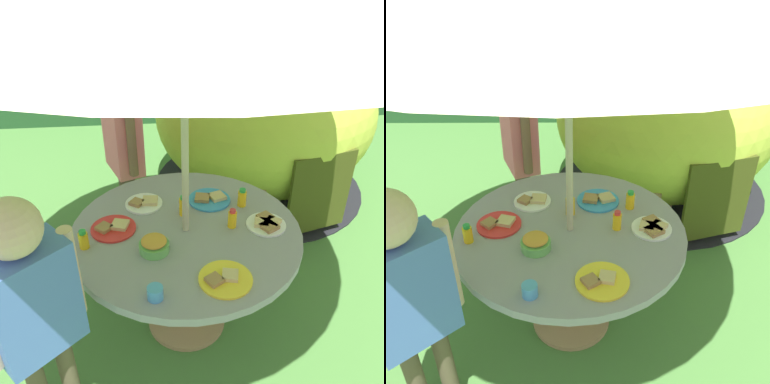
# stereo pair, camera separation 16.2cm
# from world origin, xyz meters

# --- Properties ---
(ground_plane) EXTENTS (10.00, 10.00, 0.02)m
(ground_plane) POSITION_xyz_m (0.00, 0.00, -0.01)
(ground_plane) COLOR #477A38
(hedge_backdrop) EXTENTS (9.00, 0.70, 2.07)m
(hedge_backdrop) POSITION_xyz_m (0.00, 3.51, 1.03)
(hedge_backdrop) COLOR #234C28
(hedge_backdrop) RESTS_ON ground_plane
(garden_table) EXTENTS (1.23, 1.23, 0.71)m
(garden_table) POSITION_xyz_m (0.00, 0.00, 0.58)
(garden_table) COLOR tan
(garden_table) RESTS_ON ground_plane
(wooden_chair) EXTENTS (0.63, 0.63, 0.94)m
(wooden_chair) POSITION_xyz_m (0.59, 1.16, 0.52)
(wooden_chair) COLOR #93704C
(wooden_chair) RESTS_ON ground_plane
(dome_tent) EXTENTS (2.38, 2.38, 1.45)m
(dome_tent) POSITION_xyz_m (0.81, 1.61, 0.72)
(dome_tent) COLOR #B2C63F
(dome_tent) RESTS_ON ground_plane
(child_in_pink_shirt) EXTENTS (0.30, 0.42, 1.31)m
(child_in_pink_shirt) POSITION_xyz_m (-0.37, 0.92, 0.84)
(child_in_pink_shirt) COLOR brown
(child_in_pink_shirt) RESTS_ON ground_plane
(child_in_blue_shirt) EXTENTS (0.38, 0.36, 1.30)m
(child_in_blue_shirt) POSITION_xyz_m (-0.65, -0.58, 0.83)
(child_in_blue_shirt) COLOR brown
(child_in_blue_shirt) RESTS_ON ground_plane
(snack_bowl) EXTENTS (0.15, 0.15, 0.08)m
(snack_bowl) POSITION_xyz_m (-0.17, -0.16, 0.75)
(snack_bowl) COLOR #66B259
(snack_bowl) RESTS_ON garden_table
(plate_mid_right) EXTENTS (0.22, 0.22, 0.03)m
(plate_mid_right) POSITION_xyz_m (-0.22, 0.26, 0.72)
(plate_mid_right) COLOR white
(plate_mid_right) RESTS_ON garden_table
(plate_center_front) EXTENTS (0.21, 0.21, 0.03)m
(plate_center_front) POSITION_xyz_m (0.44, -0.01, 0.72)
(plate_center_front) COLOR white
(plate_center_front) RESTS_ON garden_table
(plate_front_edge) EXTENTS (0.25, 0.25, 0.03)m
(plate_front_edge) POSITION_xyz_m (0.15, -0.40, 0.72)
(plate_front_edge) COLOR yellow
(plate_front_edge) RESTS_ON garden_table
(plate_back_edge) EXTENTS (0.25, 0.25, 0.03)m
(plate_back_edge) POSITION_xyz_m (0.16, 0.27, 0.72)
(plate_back_edge) COLOR #338CD8
(plate_back_edge) RESTS_ON garden_table
(plate_center_back) EXTENTS (0.24, 0.24, 0.03)m
(plate_center_back) POSITION_xyz_m (-0.38, 0.03, 0.72)
(plate_center_back) COLOR red
(plate_center_back) RESTS_ON garden_table
(juice_bottle_near_left) EXTENTS (0.05, 0.05, 0.11)m
(juice_bottle_near_left) POSITION_xyz_m (0.34, 0.20, 0.76)
(juice_bottle_near_left) COLOR yellow
(juice_bottle_near_left) RESTS_ON garden_table
(juice_bottle_near_right) EXTENTS (0.05, 0.05, 0.12)m
(juice_bottle_near_right) POSITION_xyz_m (-0.00, 0.14, 0.76)
(juice_bottle_near_right) COLOR yellow
(juice_bottle_near_right) RESTS_ON garden_table
(juice_bottle_far_left) EXTENTS (0.05, 0.05, 0.11)m
(juice_bottle_far_left) POSITION_xyz_m (0.25, -0.00, 0.76)
(juice_bottle_far_left) COLOR yellow
(juice_bottle_far_left) RESTS_ON garden_table
(juice_bottle_far_right) EXTENTS (0.05, 0.05, 0.10)m
(juice_bottle_far_right) POSITION_xyz_m (-0.52, -0.10, 0.76)
(juice_bottle_far_right) COLOR yellow
(juice_bottle_far_right) RESTS_ON garden_table
(cup_near) EXTENTS (0.07, 0.07, 0.06)m
(cup_near) POSITION_xyz_m (-0.17, -0.48, 0.74)
(cup_near) COLOR #4C99D8
(cup_near) RESTS_ON garden_table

